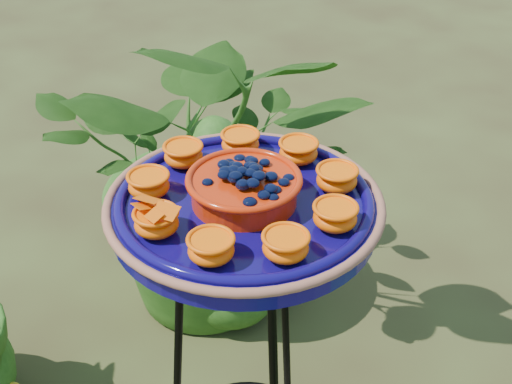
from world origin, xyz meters
The scene contains 3 objects.
tripod_stand centered at (0.00, 0.03, 0.55)m, with size 0.38×0.38×0.90m.
feeder_dish centered at (0.00, 0.03, 0.94)m, with size 0.53×0.53×0.11m.
shrub_back_left centered at (-0.68, 0.53, 0.51)m, with size 0.91×0.79×1.01m, color #234E14.
Camera 1 is at (0.75, -0.63, 1.62)m, focal length 50.00 mm.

